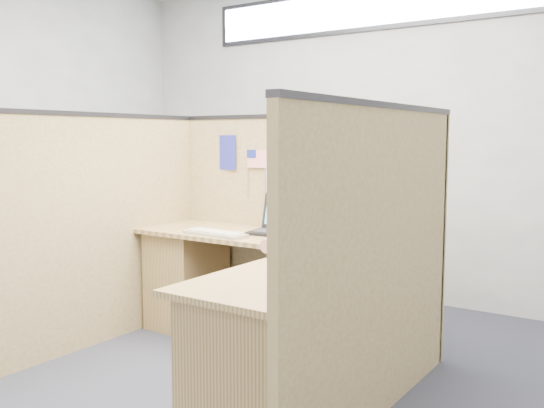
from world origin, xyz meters
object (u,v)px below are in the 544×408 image
Objects in this scene: l_desk at (261,304)px; keyboard at (215,233)px; laptop at (282,224)px; mouse at (300,240)px.

keyboard is at bearing 159.25° from l_desk.
laptop reaches higher than keyboard.
laptop is at bearing 53.79° from keyboard.
laptop is 0.46m from keyboard.
mouse reaches higher than l_desk.
mouse is (0.33, -0.31, -0.04)m from laptop.
keyboard is at bearing -139.98° from laptop.
mouse is (0.13, 0.22, 0.36)m from l_desk.
keyboard reaches higher than l_desk.
l_desk is at bearing -78.25° from laptop.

